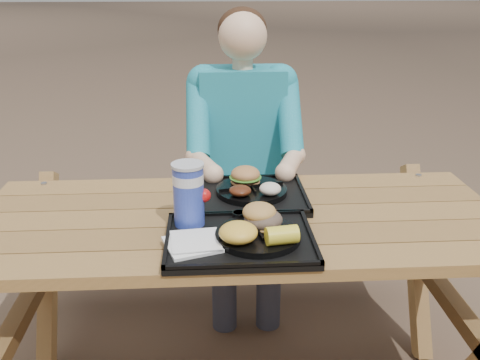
{
  "coord_description": "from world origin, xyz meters",
  "views": [
    {
      "loc": [
        -0.1,
        -1.65,
        1.52
      ],
      "look_at": [
        0.0,
        0.0,
        0.88
      ],
      "focal_mm": 40.0,
      "sensor_mm": 36.0,
      "label": 1
    }
  ],
  "objects": [
    {
      "name": "diner",
      "position": [
        0.05,
        0.71,
        0.64
      ],
      "size": [
        0.48,
        0.84,
        1.28
      ],
      "primitive_type": null,
      "color": "#1BA4BE",
      "rests_on": "ground"
    },
    {
      "name": "condiment_bbq",
      "position": [
        -0.01,
        -0.08,
        0.78
      ],
      "size": [
        0.05,
        0.05,
        0.03
      ],
      "primitive_type": "cylinder",
      "color": "black",
      "rests_on": "tray_near"
    },
    {
      "name": "tray_near",
      "position": [
        -0.01,
        -0.2,
        0.76
      ],
      "size": [
        0.45,
        0.35,
        0.02
      ],
      "primitive_type": "cube",
      "color": "black",
      "rests_on": "picnic_table"
    },
    {
      "name": "condiment_mustard",
      "position": [
        0.06,
        -0.09,
        0.78
      ],
      "size": [
        0.04,
        0.04,
        0.03
      ],
      "primitive_type": "cylinder",
      "color": "#FFFA1C",
      "rests_on": "tray_near"
    },
    {
      "name": "plate_near",
      "position": [
        0.04,
        -0.21,
        0.78
      ],
      "size": [
        0.26,
        0.26,
        0.02
      ],
      "primitive_type": "cylinder",
      "color": "black",
      "rests_on": "tray_near"
    },
    {
      "name": "cutlery_far",
      "position": [
        -0.16,
        0.15,
        0.77
      ],
      "size": [
        0.07,
        0.17,
        0.01
      ],
      "primitive_type": "cube",
      "rotation": [
        0.0,
        0.0,
        0.24
      ],
      "color": "black",
      "rests_on": "tray_far"
    },
    {
      "name": "mac_cheese",
      "position": [
        -0.02,
        -0.26,
        0.82
      ],
      "size": [
        0.11,
        0.11,
        0.06
      ],
      "primitive_type": "ellipsoid",
      "color": "yellow",
      "rests_on": "plate_near"
    },
    {
      "name": "burger",
      "position": [
        0.03,
        0.2,
        0.84
      ],
      "size": [
        0.11,
        0.11,
        0.1
      ],
      "primitive_type": null,
      "color": "#BB7942",
      "rests_on": "plate_far"
    },
    {
      "name": "napkin_stack",
      "position": [
        -0.16,
        -0.25,
        0.78
      ],
      "size": [
        0.19,
        0.19,
        0.02
      ],
      "primitive_type": "cube",
      "rotation": [
        0.0,
        0.0,
        0.32
      ],
      "color": "white",
      "rests_on": "tray_near"
    },
    {
      "name": "corn_cob",
      "position": [
        0.1,
        -0.28,
        0.82
      ],
      "size": [
        0.11,
        0.11,
        0.05
      ],
      "primitive_type": null,
      "rotation": [
        0.0,
        0.0,
        0.16
      ],
      "color": "yellow",
      "rests_on": "plate_near"
    },
    {
      "name": "potato_salad",
      "position": [
        0.11,
        0.08,
        0.81
      ],
      "size": [
        0.08,
        0.08,
        0.04
      ],
      "primitive_type": "ellipsoid",
      "color": "white",
      "rests_on": "plate_far"
    },
    {
      "name": "plate_far",
      "position": [
        0.05,
        0.15,
        0.78
      ],
      "size": [
        0.26,
        0.26,
        0.02
      ],
      "primitive_type": "cylinder",
      "color": "black",
      "rests_on": "tray_far"
    },
    {
      "name": "baked_beans",
      "position": [
        0.01,
        0.08,
        0.81
      ],
      "size": [
        0.08,
        0.08,
        0.04
      ],
      "primitive_type": "ellipsoid",
      "color": "#522210",
      "rests_on": "plate_far"
    },
    {
      "name": "sandwich",
      "position": [
        0.06,
        -0.17,
        0.85
      ],
      "size": [
        0.11,
        0.11,
        0.11
      ],
      "primitive_type": null,
      "color": "#C18A44",
      "rests_on": "plate_near"
    },
    {
      "name": "picnic_table",
      "position": [
        0.0,
        0.0,
        0.38
      ],
      "size": [
        1.8,
        1.49,
        0.75
      ],
      "primitive_type": null,
      "color": "#999999",
      "rests_on": "ground"
    },
    {
      "name": "soda_cup",
      "position": [
        -0.17,
        -0.1,
        0.87
      ],
      "size": [
        0.1,
        0.1,
        0.2
      ],
      "primitive_type": "cylinder",
      "color": "#152CA2",
      "rests_on": "tray_near"
    },
    {
      "name": "tray_far",
      "position": [
        0.02,
        0.14,
        0.76
      ],
      "size": [
        0.45,
        0.35,
        0.02
      ],
      "primitive_type": "cube",
      "color": "black",
      "rests_on": "picnic_table"
    }
  ]
}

